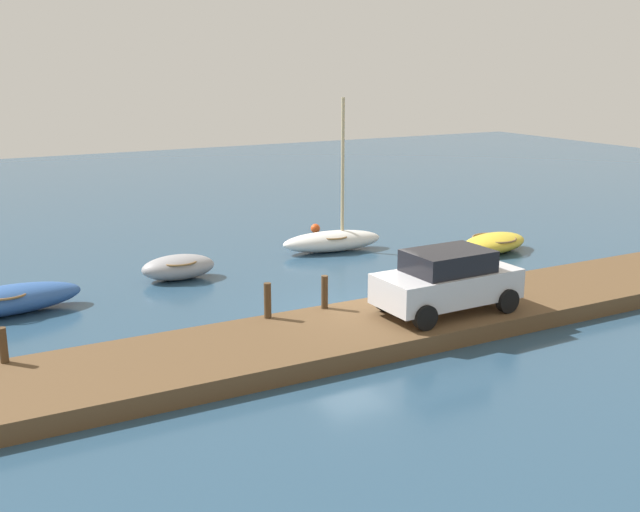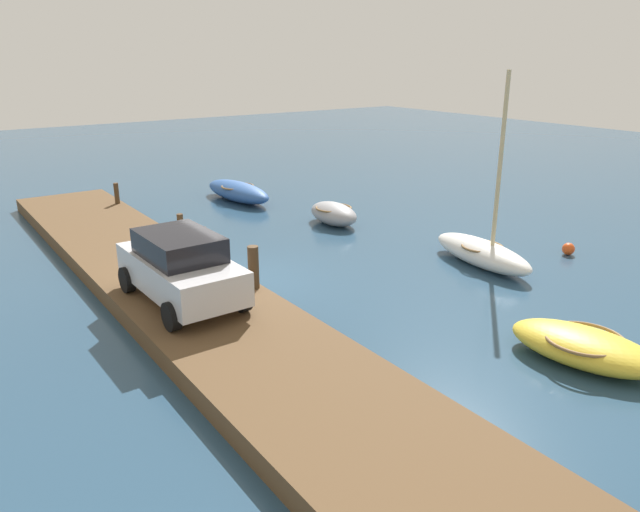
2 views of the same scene
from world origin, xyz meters
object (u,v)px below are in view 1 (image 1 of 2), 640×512
object	(u,v)px
dinghy_grey	(178,267)
rowboat_white	(332,240)
mooring_post_mid_west	(268,301)
marker_buoy	(315,228)
mooring_post_east	(415,274)
mooring_post_west	(3,345)
parked_car	(447,280)
rowboat_yellow	(494,243)
rowboat_blue	(5,300)
mooring_post_mid_east	(325,292)

from	to	relation	value
dinghy_grey	rowboat_white	bearing A→B (deg)	11.43
mooring_post_mid_west	marker_buoy	size ratio (longest dim) A/B	2.41
mooring_post_mid_west	mooring_post_east	world-z (taller)	mooring_post_east
mooring_post_west	parked_car	distance (m)	10.84
rowboat_yellow	mooring_post_mid_west	bearing A→B (deg)	-171.16
dinghy_grey	rowboat_blue	bearing A→B (deg)	-164.78
rowboat_blue	mooring_post_east	size ratio (longest dim) A/B	3.91
mooring_post_west	mooring_post_mid_west	world-z (taller)	mooring_post_mid_west
rowboat_blue	mooring_post_mid_east	xyz separation A→B (m)	(7.43, -4.95, 0.49)
rowboat_white	mooring_post_mid_east	bearing A→B (deg)	-113.40
rowboat_white	parked_car	size ratio (longest dim) A/B	1.45
marker_buoy	rowboat_yellow	bearing A→B (deg)	-54.26
dinghy_grey	rowboat_yellow	xyz separation A→B (m)	(11.43, -2.04, -0.06)
mooring_post_mid_east	rowboat_yellow	bearing A→B (deg)	23.43
mooring_post_west	dinghy_grey	bearing A→B (deg)	45.78
mooring_post_mid_west	parked_car	world-z (taller)	parked_car
mooring_post_east	marker_buoy	world-z (taller)	mooring_post_east
mooring_post_mid_west	marker_buoy	xyz separation A→B (m)	(6.73, 10.04, -0.73)
mooring_post_east	rowboat_white	bearing A→B (deg)	79.86
mooring_post_east	mooring_post_mid_east	bearing A→B (deg)	180.00
mooring_post_west	mooring_post_mid_east	bearing A→B (deg)	0.00
dinghy_grey	marker_buoy	size ratio (longest dim) A/B	6.33
rowboat_yellow	mooring_post_mid_west	size ratio (longest dim) A/B	3.51
mooring_post_east	mooring_post_mid_west	bearing A→B (deg)	180.00
rowboat_yellow	rowboat_blue	bearing A→B (deg)	165.61
rowboat_blue	mooring_post_west	size ratio (longest dim) A/B	5.32
mooring_post_mid_east	marker_buoy	world-z (taller)	mooring_post_mid_east
dinghy_grey	rowboat_blue	xyz separation A→B (m)	(-5.37, -1.15, 0.00)
mooring_post_east	mooring_post_west	bearing A→B (deg)	180.00
dinghy_grey	parked_car	xyz separation A→B (m)	(4.74, -7.89, 0.91)
mooring_post_west	mooring_post_mid_west	size ratio (longest dim) A/B	0.87
dinghy_grey	mooring_post_east	size ratio (longest dim) A/B	2.23
rowboat_white	mooring_post_west	world-z (taller)	rowboat_white
rowboat_blue	mooring_post_west	distance (m)	5.00
dinghy_grey	mooring_post_mid_east	size ratio (longest dim) A/B	2.71
mooring_post_mid_east	rowboat_white	bearing A→B (deg)	59.28
marker_buoy	mooring_post_east	bearing A→B (deg)	-102.10
mooring_post_west	parked_car	xyz separation A→B (m)	(10.68, -1.78, 0.46)
rowboat_white	marker_buoy	distance (m)	3.16
mooring_post_mid_east	mooring_post_east	xyz separation A→B (m)	(2.91, 0.00, 0.10)
mooring_post_mid_west	mooring_post_mid_east	world-z (taller)	mooring_post_mid_west
rowboat_yellow	marker_buoy	bearing A→B (deg)	114.39
rowboat_blue	mooring_post_east	world-z (taller)	mooring_post_east
rowboat_white	mooring_post_mid_east	distance (m)	8.18
rowboat_white	mooring_post_east	bearing A→B (deg)	-92.82
dinghy_grey	rowboat_yellow	size ratio (longest dim) A/B	0.75
rowboat_white	rowboat_yellow	bearing A→B (deg)	-22.29
mooring_post_mid_west	parked_car	size ratio (longest dim) A/B	0.24
mooring_post_mid_west	dinghy_grey	bearing A→B (deg)	93.68
rowboat_blue	mooring_post_mid_west	bearing A→B (deg)	-45.85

